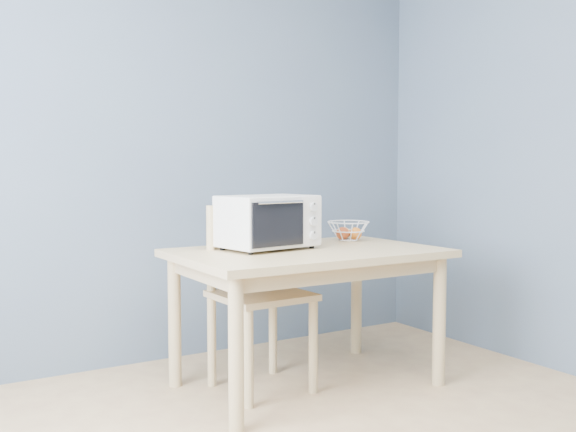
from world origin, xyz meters
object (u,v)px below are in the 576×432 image
toaster_oven (265,221)px  dining_chair (257,298)px  fruit_basket (348,231)px  dining_table (307,268)px

toaster_oven → dining_chair: 0.42m
toaster_oven → fruit_basket: size_ratio=1.65×
dining_chair → toaster_oven: bearing=-4.7°
dining_chair → fruit_basket: bearing=7.3°
fruit_basket → toaster_oven: bearing=-169.3°
dining_table → dining_chair: bearing=153.7°
dining_table → toaster_oven: (-0.20, 0.12, 0.25)m
dining_table → dining_chair: (-0.25, 0.12, -0.16)m
dining_table → fruit_basket: bearing=28.2°
toaster_oven → fruit_basket: 0.66m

